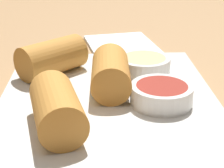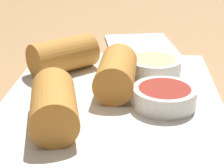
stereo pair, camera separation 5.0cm
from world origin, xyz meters
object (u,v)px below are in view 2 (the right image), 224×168
at_px(serving_plate, 112,104).
at_px(dipping_bowl_near, 164,96).
at_px(dipping_bowl_far, 154,66).
at_px(napkin, 140,46).

xyz_separation_m(serving_plate, dipping_bowl_near, (0.02, 0.06, 0.02)).
relative_size(dipping_bowl_far, napkin, 0.47).
distance_m(dipping_bowl_far, napkin, 0.17).
height_order(dipping_bowl_near, napkin, dipping_bowl_near).
bearing_deg(serving_plate, dipping_bowl_near, 75.71).
xyz_separation_m(serving_plate, napkin, (-0.25, 0.03, -0.00)).
relative_size(dipping_bowl_near, dipping_bowl_far, 1.00).
relative_size(serving_plate, dipping_bowl_near, 4.54).
bearing_deg(dipping_bowl_far, dipping_bowl_near, 5.05).
relative_size(serving_plate, dipping_bowl_far, 4.54).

